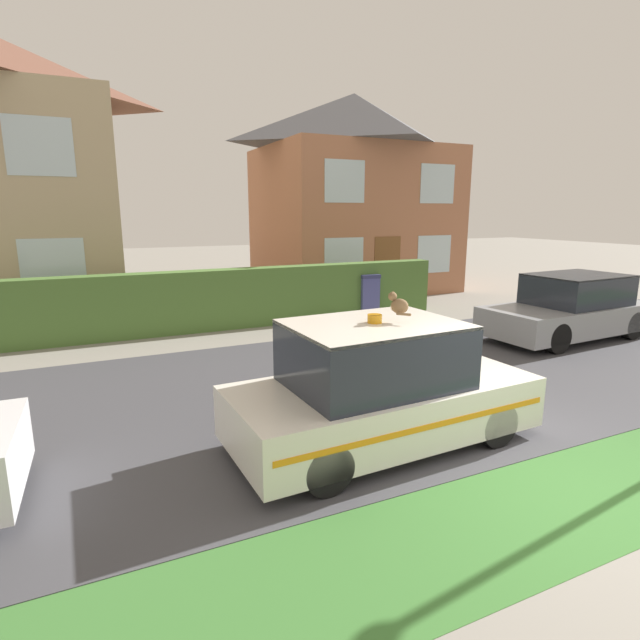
{
  "coord_description": "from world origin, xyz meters",
  "views": [
    {
      "loc": [
        -4.51,
        -3.16,
        2.92
      ],
      "look_at": [
        -0.88,
        4.59,
        1.05
      ],
      "focal_mm": 28.0,
      "sensor_mm": 36.0,
      "label": 1
    }
  ],
  "objects_px": {
    "neighbour_car_far": "(570,308)",
    "wheelie_bin": "(367,294)",
    "police_car": "(380,388)",
    "cat": "(398,305)",
    "house_right": "(353,193)"
  },
  "relations": [
    {
      "from": "cat",
      "to": "neighbour_car_far",
      "type": "xyz_separation_m",
      "value": [
        6.7,
        2.84,
        -1.1
      ]
    },
    {
      "from": "police_car",
      "to": "cat",
      "type": "xyz_separation_m",
      "value": [
        0.18,
        -0.08,
        1.06
      ]
    },
    {
      "from": "cat",
      "to": "wheelie_bin",
      "type": "relative_size",
      "value": 0.27
    },
    {
      "from": "wheelie_bin",
      "to": "neighbour_car_far",
      "type": "bearing_deg",
      "value": -49.27
    },
    {
      "from": "wheelie_bin",
      "to": "house_right",
      "type": "bearing_deg",
      "value": 72.62
    },
    {
      "from": "cat",
      "to": "police_car",
      "type": "bearing_deg",
      "value": 26.97
    },
    {
      "from": "neighbour_car_far",
      "to": "wheelie_bin",
      "type": "distance_m",
      "value": 5.22
    },
    {
      "from": "police_car",
      "to": "house_right",
      "type": "distance_m",
      "value": 13.64
    },
    {
      "from": "wheelie_bin",
      "to": "cat",
      "type": "bearing_deg",
      "value": -111.09
    },
    {
      "from": "house_right",
      "to": "wheelie_bin",
      "type": "height_order",
      "value": "house_right"
    },
    {
      "from": "neighbour_car_far",
      "to": "wheelie_bin",
      "type": "relative_size",
      "value": 3.54
    },
    {
      "from": "cat",
      "to": "house_right",
      "type": "relative_size",
      "value": 0.04
    },
    {
      "from": "police_car",
      "to": "cat",
      "type": "distance_m",
      "value": 1.08
    },
    {
      "from": "wheelie_bin",
      "to": "police_car",
      "type": "bearing_deg",
      "value": -112.47
    },
    {
      "from": "neighbour_car_far",
      "to": "house_right",
      "type": "xyz_separation_m",
      "value": [
        -0.79,
        9.1,
        2.89
      ]
    }
  ]
}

